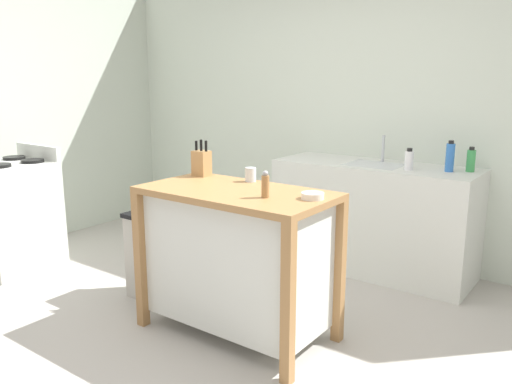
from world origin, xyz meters
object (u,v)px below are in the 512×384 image
at_px(bowl_ceramic_wide, 313,196).
at_px(bottle_dish_soap, 409,160).
at_px(trash_bin, 154,255).
at_px(pepper_grinder, 265,185).
at_px(knife_block, 202,163).
at_px(drinking_cup, 251,175).
at_px(stove, 13,215).
at_px(sink_faucet, 383,149).
at_px(bottle_hand_soap, 471,160).
at_px(bottle_spray_cleaner, 450,157).
at_px(kitchen_island, 237,255).

relative_size(bowl_ceramic_wide, bottle_dish_soap, 0.76).
bearing_deg(trash_bin, pepper_grinder, -7.27).
height_order(bowl_ceramic_wide, pepper_grinder, pepper_grinder).
bearing_deg(bottle_dish_soap, knife_block, -129.17).
bearing_deg(bowl_ceramic_wide, drinking_cup, 161.90).
xyz_separation_m(trash_bin, bottle_dish_soap, (1.35, 1.36, 0.65)).
height_order(trash_bin, stove, stove).
xyz_separation_m(pepper_grinder, stove, (-2.49, -0.13, -0.54)).
xyz_separation_m(drinking_cup, sink_faucet, (0.30, 1.42, 0.03)).
bearing_deg(trash_bin, bottle_hand_soap, 41.59).
height_order(bottle_dish_soap, bottle_spray_cleaner, bottle_spray_cleaner).
distance_m(bottle_spray_cleaner, stove, 3.53).
bearing_deg(bottle_spray_cleaner, sink_faucet, 167.29).
bearing_deg(kitchen_island, sink_faucet, 82.42).
xyz_separation_m(bottle_dish_soap, bottle_hand_soap, (0.40, 0.19, 0.01)).
bearing_deg(bottle_spray_cleaner, trash_bin, -137.96).
distance_m(kitchen_island, bottle_dish_soap, 1.59).
xyz_separation_m(drinking_cup, bottle_spray_cleaner, (0.87, 1.29, 0.03)).
bearing_deg(bowl_ceramic_wide, stove, -174.57).
bearing_deg(bottle_hand_soap, drinking_cup, -125.97).
bearing_deg(trash_bin, bottle_spray_cleaner, 42.04).
bearing_deg(bottle_dish_soap, kitchen_island, -110.23).
xyz_separation_m(bottle_hand_soap, stove, (-3.15, -1.82, -0.52)).
xyz_separation_m(knife_block, sink_faucet, (0.69, 1.45, -0.01)).
xyz_separation_m(pepper_grinder, trash_bin, (-1.08, 0.14, -0.68)).
bearing_deg(drinking_cup, bowl_ceramic_wide, -18.10).
distance_m(pepper_grinder, bottle_spray_cleaner, 1.69).
height_order(bowl_ceramic_wide, drinking_cup, drinking_cup).
distance_m(bottle_hand_soap, stove, 3.68).
xyz_separation_m(knife_block, bottle_dish_soap, (0.99, 1.22, -0.04)).
bearing_deg(bowl_ceramic_wide, kitchen_island, -172.60).
bearing_deg(kitchen_island, pepper_grinder, -13.91).
relative_size(knife_block, stove, 0.24).
height_order(sink_faucet, bottle_spray_cleaner, bottle_spray_cleaner).
distance_m(pepper_grinder, bottle_dish_soap, 1.52).
xyz_separation_m(drinking_cup, trash_bin, (-0.75, -0.17, -0.65)).
distance_m(bowl_ceramic_wide, stove, 2.77).
distance_m(sink_faucet, stove, 3.13).
xyz_separation_m(pepper_grinder, sink_faucet, (-0.04, 1.73, 0.01)).
bearing_deg(drinking_cup, stove, -168.38).
bearing_deg(sink_faucet, drinking_cup, -101.91).
height_order(drinking_cup, trash_bin, drinking_cup).
relative_size(kitchen_island, bottle_spray_cleaner, 5.05).
height_order(drinking_cup, bottle_hand_soap, bottle_hand_soap).
bearing_deg(pepper_grinder, bowl_ceramic_wide, 28.98).
distance_m(drinking_cup, stove, 2.26).
xyz_separation_m(bowl_ceramic_wide, drinking_cup, (-0.56, 0.18, 0.03)).
relative_size(bowl_ceramic_wide, bottle_spray_cleaner, 0.54).
distance_m(pepper_grinder, stove, 2.55).
bearing_deg(knife_block, trash_bin, -159.08).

